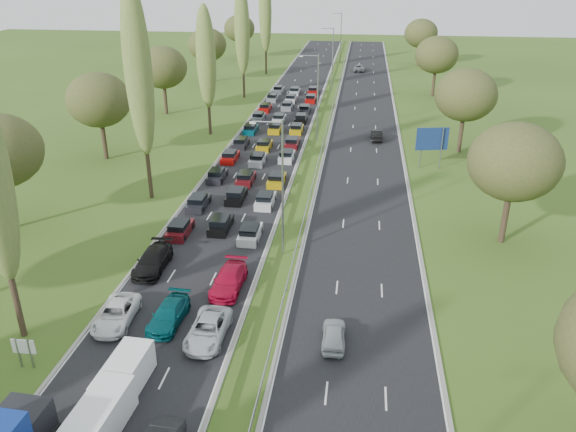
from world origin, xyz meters
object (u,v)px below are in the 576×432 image
(white_van_rear, at_px, (101,416))
(info_sign, at_px, (24,349))
(near_car_3, at_px, (153,260))
(direction_sign, at_px, (432,141))
(near_car_2, at_px, (116,314))
(white_van_front, at_px, (126,374))

(white_van_rear, distance_m, info_sign, 8.32)
(near_car_3, height_order, direction_sign, direction_sign)
(near_car_2, relative_size, info_sign, 2.44)
(near_car_2, relative_size, white_van_rear, 0.98)
(info_sign, bearing_deg, white_van_rear, -32.39)
(direction_sign, bearing_deg, white_van_rear, -115.27)
(white_van_rear, relative_size, info_sign, 2.48)
(white_van_rear, relative_size, direction_sign, 1.00)
(near_car_3, relative_size, white_van_front, 1.11)
(near_car_2, xyz_separation_m, white_van_front, (3.32, -6.29, 0.29))
(near_car_2, bearing_deg, near_car_3, 87.08)
(white_van_rear, bearing_deg, near_car_3, 104.33)
(info_sign, bearing_deg, near_car_2, 55.58)
(near_car_2, height_order, info_sign, info_sign)
(white_van_front, bearing_deg, white_van_rear, -87.04)
(direction_sign, bearing_deg, white_van_front, -117.10)
(near_car_2, bearing_deg, info_sign, -128.11)
(near_car_2, bearing_deg, white_van_rear, -74.77)
(near_car_2, distance_m, near_car_3, 7.71)
(near_car_3, bearing_deg, white_van_front, -77.05)
(white_van_front, xyz_separation_m, info_sign, (-6.98, 0.94, 0.35))
(near_car_2, distance_m, info_sign, 6.51)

